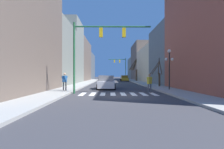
{
  "coord_description": "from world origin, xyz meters",
  "views": [
    {
      "loc": [
        -0.69,
        -14.29,
        1.73
      ],
      "look_at": [
        -0.27,
        27.77,
        1.75
      ],
      "focal_mm": 28.0,
      "sensor_mm": 36.0,
      "label": 1
    }
  ],
  "objects_px": {
    "traffic_signal_far": "(121,65)",
    "pedestrian_on_right_sidewalk": "(65,80)",
    "pedestrian_crossing_street": "(149,82)",
    "traffic_signal_near": "(96,42)",
    "street_tree_left_mid": "(135,70)",
    "street_lamp_right_corner": "(169,61)",
    "car_parked_right_mid": "(124,78)",
    "street_tree_left_near": "(159,74)",
    "car_parked_left_near": "(106,83)",
    "car_at_intersection": "(102,78)"
  },
  "relations": [
    {
      "from": "traffic_signal_far",
      "to": "pedestrian_on_right_sidewalk",
      "type": "xyz_separation_m",
      "value": [
        -7.81,
        -35.2,
        -3.59
      ]
    },
    {
      "from": "pedestrian_crossing_street",
      "to": "traffic_signal_near",
      "type": "bearing_deg",
      "value": 151.15
    },
    {
      "from": "pedestrian_crossing_street",
      "to": "street_tree_left_mid",
      "type": "xyz_separation_m",
      "value": [
        2.72,
        28.33,
        1.86
      ]
    },
    {
      "from": "traffic_signal_near",
      "to": "street_lamp_right_corner",
      "type": "height_order",
      "value": "traffic_signal_near"
    },
    {
      "from": "traffic_signal_far",
      "to": "street_tree_left_mid",
      "type": "bearing_deg",
      "value": -68.55
    },
    {
      "from": "car_parked_right_mid",
      "to": "street_tree_left_near",
      "type": "height_order",
      "value": "street_tree_left_near"
    },
    {
      "from": "traffic_signal_near",
      "to": "car_parked_left_near",
      "type": "height_order",
      "value": "traffic_signal_near"
    },
    {
      "from": "traffic_signal_near",
      "to": "pedestrian_crossing_street",
      "type": "height_order",
      "value": "traffic_signal_near"
    },
    {
      "from": "car_at_intersection",
      "to": "pedestrian_on_right_sidewalk",
      "type": "distance_m",
      "value": 34.06
    },
    {
      "from": "street_lamp_right_corner",
      "to": "street_tree_left_near",
      "type": "bearing_deg",
      "value": 86.6
    },
    {
      "from": "pedestrian_on_right_sidewalk",
      "to": "street_tree_left_near",
      "type": "bearing_deg",
      "value": -23.06
    },
    {
      "from": "car_at_intersection",
      "to": "street_tree_left_mid",
      "type": "distance_m",
      "value": 11.31
    },
    {
      "from": "pedestrian_on_right_sidewalk",
      "to": "pedestrian_crossing_street",
      "type": "relative_size",
      "value": 0.97
    },
    {
      "from": "street_tree_left_near",
      "to": "traffic_signal_near",
      "type": "bearing_deg",
      "value": -135.41
    },
    {
      "from": "car_at_intersection",
      "to": "car_parked_right_mid",
      "type": "bearing_deg",
      "value": -129.64
    },
    {
      "from": "car_at_intersection",
      "to": "car_parked_left_near",
      "type": "bearing_deg",
      "value": -176.4
    },
    {
      "from": "traffic_signal_far",
      "to": "street_tree_left_mid",
      "type": "distance_m",
      "value": 8.78
    },
    {
      "from": "traffic_signal_far",
      "to": "street_tree_left_mid",
      "type": "xyz_separation_m",
      "value": [
        3.14,
        -7.99,
        -1.86
      ]
    },
    {
      "from": "car_parked_left_near",
      "to": "street_tree_left_mid",
      "type": "relative_size",
      "value": 0.76
    },
    {
      "from": "traffic_signal_far",
      "to": "street_tree_left_near",
      "type": "distance_m",
      "value": 29.31
    },
    {
      "from": "car_parked_right_mid",
      "to": "traffic_signal_near",
      "type": "bearing_deg",
      "value": 170.62
    },
    {
      "from": "street_tree_left_near",
      "to": "pedestrian_crossing_street",
      "type": "bearing_deg",
      "value": -111.52
    },
    {
      "from": "pedestrian_on_right_sidewalk",
      "to": "street_tree_left_near",
      "type": "distance_m",
      "value": 12.78
    },
    {
      "from": "traffic_signal_near",
      "to": "street_tree_left_near",
      "type": "height_order",
      "value": "traffic_signal_near"
    },
    {
      "from": "car_at_intersection",
      "to": "pedestrian_crossing_street",
      "type": "distance_m",
      "value": 35.63
    },
    {
      "from": "car_parked_right_mid",
      "to": "street_lamp_right_corner",
      "type": "bearing_deg",
      "value": -174.82
    },
    {
      "from": "pedestrian_on_right_sidewalk",
      "to": "street_tree_left_mid",
      "type": "distance_m",
      "value": 29.38
    },
    {
      "from": "street_lamp_right_corner",
      "to": "car_parked_left_near",
      "type": "xyz_separation_m",
      "value": [
        -6.75,
        2.61,
        -2.41
      ]
    },
    {
      "from": "pedestrian_on_right_sidewalk",
      "to": "street_lamp_right_corner",
      "type": "bearing_deg",
      "value": -47.01
    },
    {
      "from": "pedestrian_on_right_sidewalk",
      "to": "street_tree_left_mid",
      "type": "bearing_deg",
      "value": 15.75
    },
    {
      "from": "pedestrian_on_right_sidewalk",
      "to": "pedestrian_crossing_street",
      "type": "distance_m",
      "value": 8.31
    },
    {
      "from": "car_parked_left_near",
      "to": "pedestrian_on_right_sidewalk",
      "type": "bearing_deg",
      "value": -48.37
    },
    {
      "from": "car_parked_right_mid",
      "to": "pedestrian_crossing_street",
      "type": "distance_m",
      "value": 30.02
    },
    {
      "from": "traffic_signal_far",
      "to": "street_lamp_right_corner",
      "type": "bearing_deg",
      "value": -84.96
    },
    {
      "from": "traffic_signal_near",
      "to": "car_parked_left_near",
      "type": "xyz_separation_m",
      "value": [
        0.8,
        5.13,
        -3.98
      ]
    },
    {
      "from": "car_parked_left_near",
      "to": "car_at_intersection",
      "type": "bearing_deg",
      "value": -176.4
    },
    {
      "from": "pedestrian_crossing_street",
      "to": "street_tree_left_near",
      "type": "distance_m",
      "value": 7.94
    },
    {
      "from": "car_parked_left_near",
      "to": "pedestrian_on_right_sidewalk",
      "type": "height_order",
      "value": "pedestrian_on_right_sidewalk"
    },
    {
      "from": "street_lamp_right_corner",
      "to": "pedestrian_on_right_sidewalk",
      "type": "distance_m",
      "value": 11.05
    },
    {
      "from": "traffic_signal_near",
      "to": "car_parked_right_mid",
      "type": "bearing_deg",
      "value": 80.62
    },
    {
      "from": "traffic_signal_near",
      "to": "traffic_signal_far",
      "type": "relative_size",
      "value": 1.05
    },
    {
      "from": "traffic_signal_far",
      "to": "street_lamp_right_corner",
      "type": "relative_size",
      "value": 1.58
    },
    {
      "from": "traffic_signal_far",
      "to": "pedestrian_on_right_sidewalk",
      "type": "relative_size",
      "value": 3.85
    },
    {
      "from": "traffic_signal_far",
      "to": "street_tree_left_near",
      "type": "height_order",
      "value": "traffic_signal_far"
    },
    {
      "from": "car_parked_left_near",
      "to": "car_at_intersection",
      "type": "distance_m",
      "value": 30.43
    },
    {
      "from": "street_tree_left_mid",
      "to": "traffic_signal_far",
      "type": "bearing_deg",
      "value": 111.45
    },
    {
      "from": "street_lamp_right_corner",
      "to": "street_tree_left_near",
      "type": "xyz_separation_m",
      "value": [
        0.31,
        5.23,
        -1.43
      ]
    },
    {
      "from": "car_at_intersection",
      "to": "traffic_signal_far",
      "type": "bearing_deg",
      "value": -77.9
    },
    {
      "from": "street_tree_left_mid",
      "to": "street_tree_left_near",
      "type": "height_order",
      "value": "street_tree_left_mid"
    },
    {
      "from": "pedestrian_on_right_sidewalk",
      "to": "traffic_signal_far",
      "type": "bearing_deg",
      "value": 25.16
    }
  ]
}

